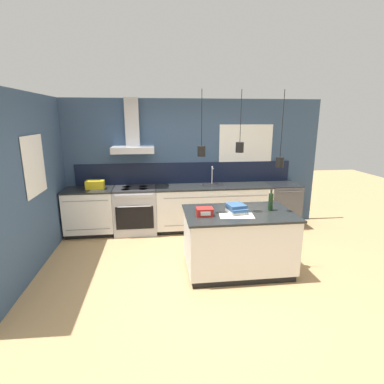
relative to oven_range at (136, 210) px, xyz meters
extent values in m
plane|color=tan|center=(1.03, -1.69, -0.46)|extent=(16.00, 16.00, 0.00)
cube|color=#354C6B|center=(1.03, 0.34, 0.84)|extent=(5.60, 0.06, 2.60)
cube|color=black|center=(1.03, 0.30, 0.67)|extent=(4.42, 0.02, 0.43)
cube|color=white|center=(2.28, 0.30, 1.16)|extent=(1.12, 0.01, 0.96)
cube|color=black|center=(2.28, 0.31, 1.16)|extent=(1.04, 0.01, 0.88)
cube|color=#B5B5BA|center=(0.00, 0.08, 1.18)|extent=(0.80, 0.46, 0.12)
cube|color=#B5B5BA|center=(0.00, 0.17, 1.69)|extent=(0.26, 0.20, 0.90)
cylinder|color=black|center=(1.04, -1.73, 1.78)|extent=(0.01, 0.01, 0.74)
cylinder|color=black|center=(1.04, -1.73, 1.34)|extent=(0.11, 0.11, 0.14)
sphere|color=#F9D18C|center=(1.04, -1.73, 1.34)|extent=(0.06, 0.06, 0.06)
cylinder|color=black|center=(1.57, -1.73, 1.80)|extent=(0.01, 0.01, 0.69)
cylinder|color=black|center=(1.57, -1.73, 1.39)|extent=(0.11, 0.11, 0.14)
sphere|color=#F9D18C|center=(1.57, -1.73, 1.39)|extent=(0.06, 0.06, 0.06)
cylinder|color=black|center=(2.14, -1.78, 1.70)|extent=(0.01, 0.01, 0.90)
cylinder|color=black|center=(2.14, -1.78, 1.18)|extent=(0.11, 0.11, 0.14)
sphere|color=#F9D18C|center=(2.14, -1.78, 1.18)|extent=(0.06, 0.06, 0.06)
cube|color=#354C6B|center=(-1.40, -0.99, 0.84)|extent=(0.06, 3.80, 2.60)
cube|color=white|center=(-1.35, -1.14, 1.09)|extent=(0.01, 0.76, 0.88)
cube|color=black|center=(-1.36, -1.14, 1.09)|extent=(0.01, 0.68, 0.80)
cube|color=black|center=(-0.87, 0.03, -0.41)|extent=(0.89, 0.56, 0.09)
cube|color=white|center=(-0.87, 0.00, 0.03)|extent=(0.91, 0.62, 0.79)
cube|color=gray|center=(-0.87, -0.31, 0.30)|extent=(0.80, 0.01, 0.01)
cube|color=gray|center=(-0.87, -0.31, -0.25)|extent=(0.80, 0.01, 0.01)
cube|color=#232626|center=(-0.87, 0.00, 0.44)|extent=(0.94, 0.64, 0.03)
cube|color=black|center=(1.56, 0.03, -0.41)|extent=(2.23, 0.56, 0.09)
cube|color=white|center=(1.56, 0.00, 0.03)|extent=(2.30, 0.62, 0.79)
cube|color=gray|center=(1.56, -0.31, 0.30)|extent=(2.02, 0.01, 0.01)
cube|color=gray|center=(1.56, -0.31, -0.25)|extent=(2.02, 0.01, 0.01)
cube|color=#232626|center=(1.56, 0.00, 0.44)|extent=(2.32, 0.64, 0.03)
cube|color=#262628|center=(1.56, 0.05, 0.45)|extent=(0.48, 0.34, 0.01)
cylinder|color=#B5B5BA|center=(1.56, 0.18, 0.63)|extent=(0.02, 0.02, 0.35)
sphere|color=#B5B5BA|center=(1.56, 0.18, 0.81)|extent=(0.03, 0.03, 0.03)
cylinder|color=#B5B5BA|center=(1.56, 0.12, 0.79)|extent=(0.02, 0.12, 0.02)
cube|color=#B5B5BA|center=(0.00, 0.00, -0.02)|extent=(0.81, 0.62, 0.87)
cube|color=black|center=(0.00, -0.31, -0.06)|extent=(0.70, 0.02, 0.44)
cylinder|color=#B5B5BA|center=(0.00, -0.34, 0.17)|extent=(0.61, 0.02, 0.02)
cube|color=#B5B5BA|center=(0.00, -0.32, 0.36)|extent=(0.70, 0.02, 0.07)
cube|color=#2D2D30|center=(0.00, 0.00, 0.43)|extent=(0.81, 0.60, 0.04)
cylinder|color=black|center=(-0.16, 0.11, 0.45)|extent=(0.17, 0.17, 0.00)
cylinder|color=black|center=(0.16, 0.11, 0.45)|extent=(0.17, 0.17, 0.00)
cylinder|color=black|center=(-0.16, -0.10, 0.45)|extent=(0.17, 0.17, 0.00)
cylinder|color=black|center=(0.16, -0.10, 0.45)|extent=(0.17, 0.17, 0.00)
cube|color=#4C4C51|center=(3.02, 0.00, -0.01)|extent=(0.62, 0.62, 0.89)
cube|color=black|center=(3.02, 0.00, 0.44)|extent=(0.62, 0.62, 0.02)
cylinder|color=#4C4C51|center=(3.02, -0.33, 0.36)|extent=(0.47, 0.02, 0.02)
cube|color=black|center=(1.60, -1.74, -0.41)|extent=(1.46, 0.91, 0.09)
cube|color=white|center=(1.60, -1.74, 0.03)|extent=(1.52, 0.94, 0.79)
cube|color=#232626|center=(1.60, -1.74, 0.44)|extent=(1.57, 0.99, 0.03)
cylinder|color=#193319|center=(2.08, -1.71, 0.58)|extent=(0.07, 0.07, 0.25)
cylinder|color=#193319|center=(2.08, -1.71, 0.73)|extent=(0.03, 0.03, 0.06)
cylinder|color=#262628|center=(2.08, -1.71, 0.76)|extent=(0.03, 0.03, 0.01)
cube|color=silver|center=(1.54, -1.76, 0.48)|extent=(0.25, 0.31, 0.04)
cube|color=#335684|center=(1.55, -1.76, 0.52)|extent=(0.27, 0.34, 0.04)
cube|color=#335684|center=(1.54, -1.75, 0.56)|extent=(0.28, 0.29, 0.04)
cube|color=red|center=(1.08, -1.83, 0.51)|extent=(0.23, 0.17, 0.11)
cube|color=white|center=(1.08, -1.92, 0.51)|extent=(0.14, 0.01, 0.05)
cube|color=silver|center=(1.51, -1.90, 0.46)|extent=(0.50, 0.30, 0.01)
cube|color=gold|center=(-0.74, 0.00, 0.53)|extent=(0.34, 0.18, 0.16)
cylinder|color=black|center=(-0.74, 0.00, 0.63)|extent=(0.20, 0.02, 0.02)
camera|label=1|loc=(0.42, -5.74, 1.79)|focal=28.00mm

